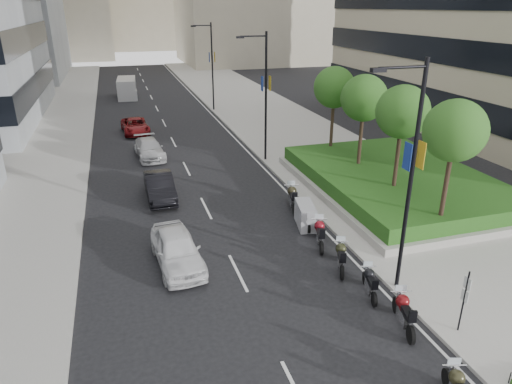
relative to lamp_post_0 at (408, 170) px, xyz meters
name	(u,v)px	position (x,y,z in m)	size (l,w,h in m)	color
ground	(307,324)	(-4.14, -1.00, -5.07)	(160.00, 160.00, 0.00)	black
sidewalk_right	(273,119)	(4.86, 29.00, -4.99)	(10.00, 100.00, 0.15)	#9E9B93
sidewalk_left	(45,136)	(-16.14, 29.00, -4.99)	(8.00, 100.00, 0.15)	#9E9B93
lane_edge	(221,124)	(-0.44, 29.00, -5.06)	(0.12, 100.00, 0.01)	silver
lane_centre	(166,128)	(-5.64, 29.00, -5.06)	(0.12, 100.00, 0.01)	silver
planter	(395,187)	(5.86, 9.00, -4.72)	(10.00, 14.00, 0.40)	#9E9B93
hedge	(396,177)	(5.86, 9.00, -4.12)	(9.40, 13.40, 0.80)	#1F3E11
tree_0	(455,131)	(4.36, 3.00, 0.36)	(2.80, 2.80, 6.30)	#332319
tree_1	(403,112)	(4.36, 7.00, 0.36)	(2.80, 2.80, 6.30)	#332319
tree_2	(364,98)	(4.36, 11.00, 0.36)	(2.80, 2.80, 6.30)	#332319
tree_3	(334,88)	(4.36, 15.00, 0.36)	(2.80, 2.80, 6.30)	#332319
lamp_post_0	(408,170)	(0.00, 0.00, 0.00)	(2.34, 0.45, 9.00)	black
lamp_post_1	(264,91)	(0.00, 17.00, 0.00)	(2.34, 0.45, 9.00)	black
lamp_post_2	(211,63)	(0.00, 35.00, 0.00)	(2.34, 0.45, 9.00)	black
parking_sign	(464,298)	(0.66, -3.00, -3.61)	(0.06, 0.32, 2.50)	black
motorcycle_1	(404,312)	(-0.96, -2.10, -4.46)	(0.90, 2.22, 1.13)	black
motorcycle_2	(370,282)	(-1.09, -0.02, -4.53)	(0.80, 1.96, 1.00)	black
motorcycle_3	(341,257)	(-1.31, 2.04, -4.48)	(1.02, 2.07, 1.09)	black
motorcycle_4	(320,233)	(-1.32, 4.21, -4.45)	(0.97, 2.23, 1.15)	black
motorcycle_5	(305,215)	(-1.18, 6.31, -4.46)	(1.19, 2.11, 1.21)	black
motorcycle_6	(292,198)	(-1.02, 8.55, -4.42)	(0.89, 2.40, 1.21)	black
car_a	(177,249)	(-8.00, 4.38, -4.29)	(1.84, 4.56, 1.55)	white
car_b	(160,187)	(-7.94, 12.19, -4.33)	(1.56, 4.47, 1.47)	black
car_c	(149,149)	(-7.86, 20.34, -4.40)	(1.87, 4.60, 1.34)	silver
car_d	(135,126)	(-8.47, 27.89, -4.41)	(2.17, 4.71, 1.31)	maroon
delivery_van	(127,89)	(-8.44, 45.38, -3.98)	(2.45, 5.66, 2.32)	#ADADAF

